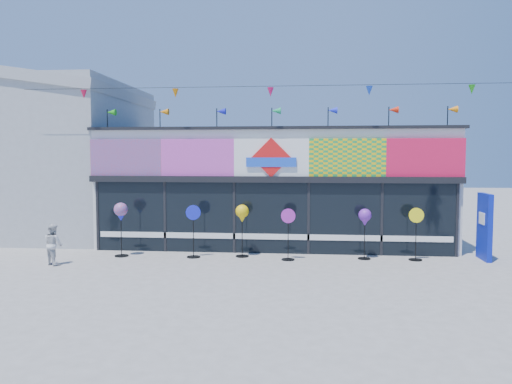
# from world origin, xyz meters

# --- Properties ---
(ground) EXTENTS (80.00, 80.00, 0.00)m
(ground) POSITION_xyz_m (0.00, 0.00, 0.00)
(ground) COLOR gray
(ground) RESTS_ON ground
(kite_shop) EXTENTS (16.00, 5.70, 5.31)m
(kite_shop) POSITION_xyz_m (0.00, 5.94, 2.05)
(kite_shop) COLOR silver
(kite_shop) RESTS_ON ground
(neighbour_building) EXTENTS (8.18, 7.20, 6.87)m
(neighbour_building) POSITION_xyz_m (-10.00, 7.00, 3.20)
(neighbour_building) COLOR #A4A7A9
(neighbour_building) RESTS_ON ground
(blue_sign) EXTENTS (0.19, 1.01, 2.02)m
(blue_sign) POSITION_xyz_m (6.50, 3.04, 1.02)
(blue_sign) COLOR #0B1CA5
(blue_sign) RESTS_ON ground
(spinner_0) EXTENTS (0.43, 0.43, 1.69)m
(spinner_0) POSITION_xyz_m (-4.65, 2.47, 1.36)
(spinner_0) COLOR black
(spinner_0) RESTS_ON ground
(spinner_1) EXTENTS (0.44, 0.42, 1.63)m
(spinner_1) POSITION_xyz_m (-2.35, 2.51, 0.86)
(spinner_1) COLOR black
(spinner_1) RESTS_ON ground
(spinner_2) EXTENTS (0.41, 0.41, 1.64)m
(spinner_2) POSITION_xyz_m (-0.86, 2.77, 1.31)
(spinner_2) COLOR black
(spinner_2) RESTS_ON ground
(spinner_3) EXTENTS (0.44, 0.40, 1.56)m
(spinner_3) POSITION_xyz_m (0.58, 2.40, 0.83)
(spinner_3) COLOR black
(spinner_3) RESTS_ON ground
(spinner_4) EXTENTS (0.39, 0.39, 1.55)m
(spinner_4) POSITION_xyz_m (2.90, 2.77, 1.24)
(spinner_4) COLOR black
(spinner_4) RESTS_ON ground
(spinner_5) EXTENTS (0.45, 0.41, 1.59)m
(spinner_5) POSITION_xyz_m (4.42, 2.74, 0.84)
(spinner_5) COLOR black
(spinner_5) RESTS_ON ground
(child) EXTENTS (0.67, 0.59, 1.20)m
(child) POSITION_xyz_m (-6.16, 1.09, 0.60)
(child) COLOR silver
(child) RESTS_ON ground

